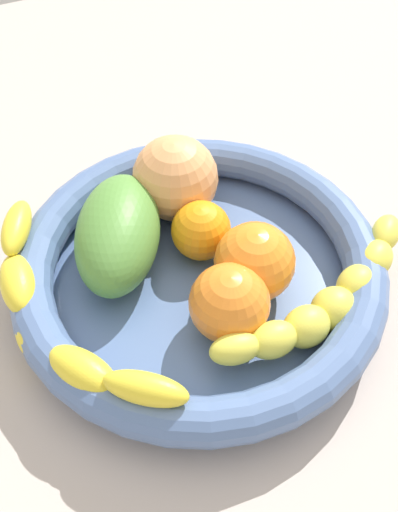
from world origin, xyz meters
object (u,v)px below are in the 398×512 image
Objects in this scene: banana_draped_left at (328,301)px; orange_mid_left at (255,262)px; orange_front at (228,304)px; orange_mid_right at (201,231)px; mango_green at (118,233)px; fruit_bowl at (199,270)px; banana_draped_right at (53,323)px; peach_blush at (175,178)px.

orange_mid_left is at bearing 126.23° from banana_draped_left.
banana_draped_left is 8.15cm from orange_front.
orange_mid_right is 7.17cm from mango_green.
orange_front is (-7.67, 2.61, 0.87)cm from banana_draped_left.
orange_mid_left reaches higher than orange_mid_right.
fruit_bowl is at bearing -43.59° from mango_green.
orange_front is at bearing -18.59° from banana_draped_right.
banana_draped_left is at bearing -18.81° from orange_front.
fruit_bowl is at bearing 5.38° from banana_draped_right.
mango_green reaches higher than banana_draped_right.
peach_blush reaches higher than banana_draped_left.
orange_mid_left and mango_green have the same top height.
fruit_bowl is 5.98× the size of orange_mid_right.
orange_mid_right is at bearing 15.66° from banana_draped_right.
banana_draped_right reaches higher than banana_draped_left.
banana_draped_right is 9.76cm from mango_green.
orange_mid_left is 11.85cm from mango_green.
fruit_bowl is 11.11cm from banana_draped_left.
orange_mid_right reaches higher than fruit_bowl.
banana_draped_right is (-12.77, -1.20, 1.84)cm from fruit_bowl.
banana_draped_left reaches higher than fruit_bowl.
orange_mid_right is (14.32, 4.01, -0.30)cm from banana_draped_right.
banana_draped_left is at bearing -70.63° from peach_blush.
fruit_bowl is 1.30× the size of banana_draped_right.
mango_green is (-5.12, 10.45, 0.16)cm from orange_front.
banana_draped_left is 4.08× the size of orange_mid_right.
orange_mid_right is at bearing 118.87° from banana_draped_left.
banana_draped_left is 6.61cm from orange_mid_left.
mango_green is (7.53, 6.20, 0.41)cm from banana_draped_right.
peach_blush is at bearing 34.09° from banana_draped_right.
orange_front is at bearing -63.91° from mango_green.
orange_mid_right is at bearing 61.23° from fruit_bowl.
peach_blush reaches higher than fruit_bowl.
mango_green is 1.63× the size of peach_blush.
banana_draped_right reaches higher than fruit_bowl.
fruit_bowl is at bearing 142.74° from orange_mid_left.
peach_blush is at bearing 27.35° from mango_green.
banana_draped_right is at bearing -164.34° from orange_mid_right.
banana_draped_right is 13.34cm from orange_front.
fruit_bowl is 2.46× the size of mango_green.
orange_front is (12.64, -4.25, 0.25)cm from banana_draped_right.
banana_draped_left is 1.68× the size of mango_green.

